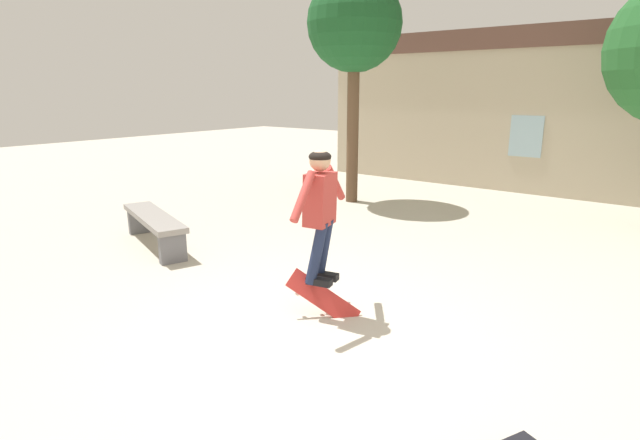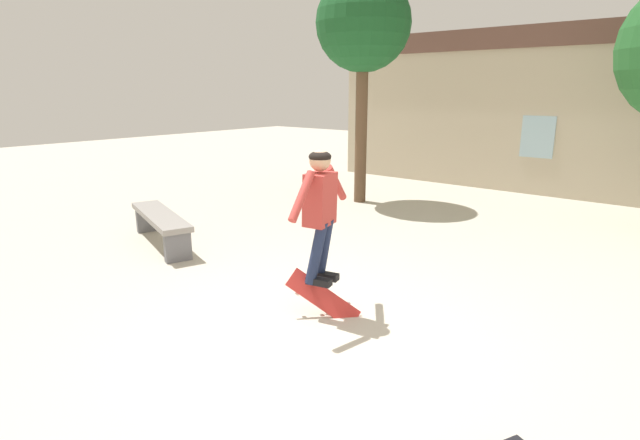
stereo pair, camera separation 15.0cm
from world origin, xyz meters
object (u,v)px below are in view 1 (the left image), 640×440
Objects in this scene: skater at (320,205)px; tree_left at (354,26)px; skateboard_flipping at (323,298)px; park_bench at (154,223)px.

tree_left is at bearing 107.70° from skater.
skater is at bearing 140.42° from skateboard_flipping.
park_bench is 3.18× the size of skateboard_flipping.
park_bench is 3.51m from skater.
skateboard_flipping is (0.05, -0.00, -0.98)m from skater.
park_bench is (-0.57, -4.39, -3.11)m from tree_left.
park_bench is at bearing 140.56° from skateboard_flipping.
park_bench is at bearing 161.06° from skater.
skateboard_flipping is at bearing -19.08° from skater.
skateboard_flipping reaches higher than park_bench.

